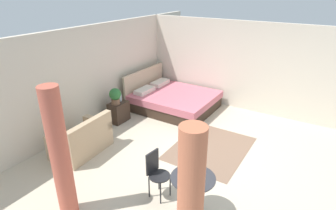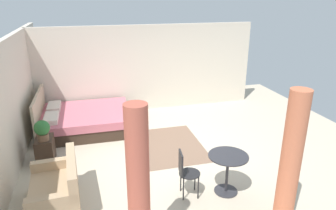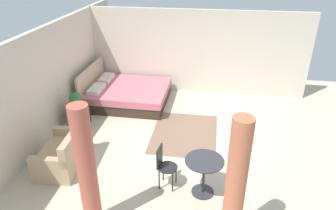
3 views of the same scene
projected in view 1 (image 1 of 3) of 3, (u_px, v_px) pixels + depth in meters
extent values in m
cube|color=beige|center=(207.00, 156.00, 6.08)|extent=(8.83, 9.53, 0.02)
cube|color=beige|center=(93.00, 76.00, 7.16)|extent=(8.83, 0.12, 2.53)
cube|color=beige|center=(253.00, 68.00, 7.85)|extent=(0.12, 6.53, 2.53)
cube|color=#7F604C|center=(210.00, 148.00, 6.36)|extent=(1.99, 1.56, 0.01)
cube|color=#38281E|center=(175.00, 104.00, 8.32)|extent=(1.87, 2.20, 0.29)
cube|color=#C66675|center=(175.00, 97.00, 8.22)|extent=(1.91, 2.24, 0.20)
cube|color=tan|center=(144.00, 85.00, 8.72)|extent=(1.92, 0.07, 1.05)
cube|color=silver|center=(145.00, 90.00, 8.24)|extent=(0.67, 0.32, 0.12)
cube|color=silver|center=(160.00, 83.00, 8.87)|extent=(0.67, 0.32, 0.12)
cube|color=tan|center=(81.00, 144.00, 6.16)|extent=(1.28, 0.83, 0.41)
cube|color=tan|center=(90.00, 130.00, 5.85)|extent=(1.25, 0.21, 0.43)
cube|color=tan|center=(97.00, 122.00, 6.49)|extent=(0.18, 0.77, 0.17)
cube|color=tan|center=(60.00, 144.00, 5.60)|extent=(0.18, 0.77, 0.17)
cube|color=#38281E|center=(119.00, 112.00, 7.52)|extent=(0.53, 0.35, 0.54)
cylinder|color=brown|center=(116.00, 101.00, 7.29)|extent=(0.22, 0.22, 0.15)
sphere|color=#2D6B33|center=(115.00, 94.00, 7.21)|extent=(0.31, 0.31, 0.31)
cylinder|color=silver|center=(120.00, 98.00, 7.48)|extent=(0.11, 0.11, 0.19)
cylinder|color=#2D2D33|center=(192.00, 197.00, 4.40)|extent=(0.05, 0.05, 0.71)
cylinder|color=#2D2D33|center=(193.00, 178.00, 4.26)|extent=(0.70, 0.70, 0.02)
cylinder|color=black|center=(161.00, 193.00, 4.68)|extent=(0.02, 0.02, 0.42)
cylinder|color=black|center=(170.00, 185.00, 4.87)|extent=(0.02, 0.02, 0.42)
cylinder|color=black|center=(149.00, 187.00, 4.83)|extent=(0.02, 0.02, 0.42)
cylinder|color=black|center=(159.00, 179.00, 5.01)|extent=(0.02, 0.02, 0.42)
cylinder|color=black|center=(160.00, 176.00, 4.76)|extent=(0.41, 0.41, 0.02)
cube|color=black|center=(152.00, 162.00, 4.76)|extent=(0.30, 0.07, 0.41)
cylinder|color=#C15B47|center=(60.00, 155.00, 4.17)|extent=(0.29, 0.29, 2.19)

